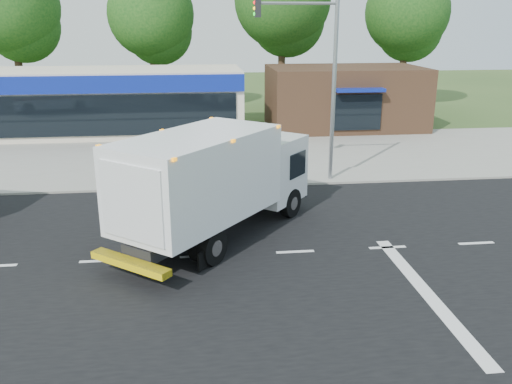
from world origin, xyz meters
TOP-DOWN VIEW (x-y plane):
  - ground at (0.00, 0.00)m, footprint 120.00×120.00m
  - road_asphalt at (0.00, 0.00)m, footprint 60.00×14.00m
  - sidewalk at (0.00, 8.20)m, footprint 60.00×2.40m
  - parking_apron at (0.00, 14.00)m, footprint 60.00×9.00m
  - lane_markings at (1.35, -1.35)m, footprint 55.20×7.00m
  - ems_box_truck at (-2.40, 1.47)m, footprint 7.23×8.05m
  - emergency_worker at (-4.62, -0.73)m, footprint 0.73×0.66m
  - retail_strip_mall at (-9.00, 19.93)m, footprint 18.00×6.20m
  - brown_storefront at (7.00, 19.98)m, footprint 10.00×6.70m
  - traffic_signal_pole at (2.35, 7.60)m, footprint 3.51×0.25m
  - background_trees at (-0.85, 28.16)m, footprint 36.77×7.39m

SIDE VIEW (x-z plane):
  - ground at x=0.00m, z-range 0.00..0.00m
  - road_asphalt at x=0.00m, z-range -0.01..0.01m
  - parking_apron at x=0.00m, z-range 0.00..0.02m
  - lane_markings at x=1.35m, z-range 0.01..0.02m
  - sidewalk at x=0.00m, z-range 0.00..0.12m
  - emergency_worker at x=-4.62m, z-range -0.01..1.78m
  - brown_storefront at x=7.00m, z-range 0.00..4.00m
  - retail_strip_mall at x=-9.00m, z-range 0.01..4.01m
  - ems_box_truck at x=-2.40m, z-range 0.28..3.97m
  - traffic_signal_pole at x=2.35m, z-range 0.92..8.92m
  - background_trees at x=-0.85m, z-range 1.33..13.43m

